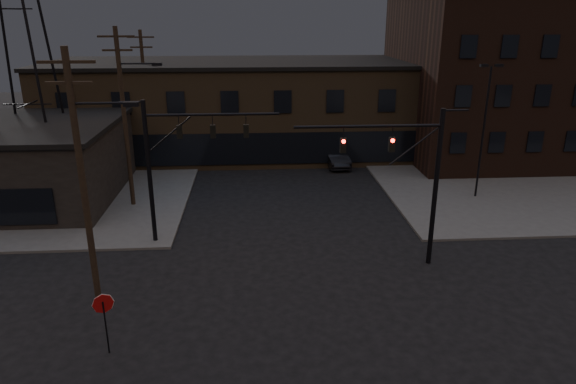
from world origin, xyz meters
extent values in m
plane|color=black|center=(0.00, 0.00, 0.00)|extent=(140.00, 140.00, 0.00)
cube|color=#474744|center=(22.00, 22.00, 0.07)|extent=(30.00, 30.00, 0.15)
cube|color=#474744|center=(-22.00, 22.00, 0.07)|extent=(30.00, 30.00, 0.15)
cube|color=#4A3B27|center=(0.00, 28.00, 4.00)|extent=(40.00, 12.00, 8.00)
cube|color=black|center=(22.00, 26.00, 7.00)|extent=(22.00, 16.00, 14.00)
cylinder|color=black|center=(6.50, 4.50, 4.00)|extent=(0.24, 0.24, 8.00)
cylinder|color=black|center=(3.00, 4.50, 7.20)|extent=(7.00, 0.14, 0.14)
cube|color=#FF140C|center=(4.17, 4.50, 6.30)|extent=(0.28, 0.22, 0.70)
cube|color=#FF140C|center=(1.83, 4.50, 6.30)|extent=(0.28, 0.22, 0.70)
cylinder|color=black|center=(-8.00, 8.00, 4.00)|extent=(0.24, 0.24, 8.00)
cylinder|color=black|center=(-4.50, 8.00, 7.20)|extent=(7.00, 0.14, 0.14)
cube|color=black|center=(-6.25, 8.00, 6.30)|extent=(0.28, 0.22, 0.70)
cube|color=black|center=(-4.50, 8.00, 6.30)|extent=(0.28, 0.22, 0.70)
cube|color=black|center=(-2.75, 8.00, 6.30)|extent=(0.28, 0.22, 0.70)
cylinder|color=black|center=(-8.00, -2.00, 1.10)|extent=(0.06, 0.06, 2.20)
cylinder|color=maroon|center=(-8.00, -1.98, 2.10)|extent=(0.72, 0.33, 0.76)
cylinder|color=black|center=(-9.50, 2.00, 5.50)|extent=(0.28, 0.28, 11.00)
cube|color=black|center=(-9.50, 2.00, 10.40)|extent=(2.20, 0.12, 0.12)
cube|color=black|center=(-9.50, 2.00, 9.60)|extent=(1.80, 0.12, 0.12)
cube|color=black|center=(-7.20, 2.00, 8.75)|extent=(0.60, 0.25, 0.18)
cylinder|color=black|center=(-10.50, 14.00, 5.75)|extent=(0.28, 0.28, 11.50)
cube|color=black|center=(-10.50, 14.00, 10.90)|extent=(2.20, 0.12, 0.12)
cube|color=black|center=(-10.50, 14.00, 10.10)|extent=(1.80, 0.12, 0.12)
cube|color=black|center=(-8.20, 14.00, 9.25)|extent=(0.60, 0.25, 0.18)
cylinder|color=black|center=(-11.50, 26.00, 5.50)|extent=(0.28, 0.28, 11.00)
cube|color=black|center=(-11.50, 26.00, 10.40)|extent=(2.20, 0.12, 0.12)
cube|color=black|center=(-11.50, 26.00, 9.60)|extent=(1.80, 0.12, 0.12)
cylinder|color=black|center=(13.00, 14.00, 4.50)|extent=(0.14, 0.14, 9.00)
cube|color=black|center=(12.50, 14.00, 9.05)|extent=(0.50, 0.28, 0.18)
cube|color=black|center=(13.50, 14.00, 9.05)|extent=(0.50, 0.28, 0.18)
cylinder|color=black|center=(19.00, 19.00, 4.50)|extent=(0.14, 0.14, 9.00)
cube|color=black|center=(18.50, 19.00, 9.05)|extent=(0.50, 0.28, 0.18)
cube|color=black|center=(19.50, 19.00, 9.05)|extent=(0.50, 0.28, 0.18)
imported|color=black|center=(14.92, 20.61, 0.90)|extent=(4.49, 1.99, 1.50)
imported|color=#A3A3A5|center=(19.35, 24.66, 0.77)|extent=(4.61, 3.63, 1.25)
imported|color=black|center=(4.51, 22.82, 0.80)|extent=(2.04, 4.94, 1.59)
camera|label=1|loc=(-2.35, -18.80, 12.09)|focal=32.00mm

